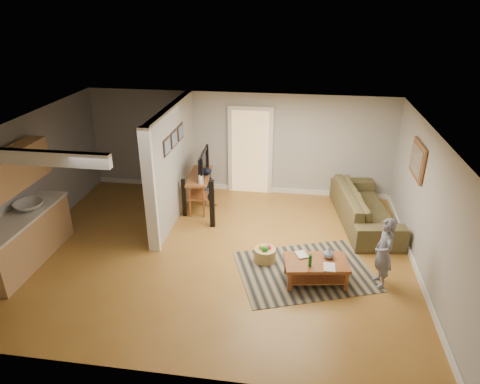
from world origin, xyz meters
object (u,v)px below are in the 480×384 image
sofa (363,222)px  coffee_table (317,265)px  tv_console (200,178)px  child (378,284)px  toddler (208,205)px  speaker_left (212,204)px  toy_basket (265,254)px  speaker_right (184,198)px

sofa → coffee_table: bearing=146.8°
sofa → tv_console: 3.80m
sofa → tv_console: bearing=77.6°
child → toddler: 4.45m
tv_console → speaker_left: tv_console is taller
tv_console → toddler: tv_console is taller
child → toddler: child is taller
toy_basket → speaker_left: bearing=136.8°
child → toy_basket: bearing=-112.2°
sofa → speaker_left: speaker_left is taller
sofa → toy_basket: 2.72m
toddler → coffee_table: bearing=153.1°
speaker_left → speaker_right: (-0.73, 0.39, -0.09)m
sofa → toddler: toddler is taller
sofa → speaker_right: 4.02m
toy_basket → toddler: (-1.57, 2.18, -0.15)m
speaker_left → toy_basket: (1.24, -1.17, -0.39)m
speaker_right → coffee_table: bearing=-45.4°
speaker_left → speaker_right: 0.83m
sofa → child: (0.01, -2.25, 0.00)m
speaker_right → toddler: size_ratio=0.95×
speaker_right → toy_basket: 2.53m
sofa → tv_console: size_ratio=2.00×
child → sofa: bearing=170.0°
speaker_left → toddler: size_ratio=1.13×
coffee_table → speaker_right: 3.57m
toy_basket → child: (2.03, -0.43, -0.15)m
speaker_right → toddler: bearing=47.1°
coffee_table → speaker_right: bearing=144.7°
speaker_left → child: size_ratio=0.84×
speaker_left → speaker_right: bearing=148.2°
child → toddler: (-3.60, 2.61, 0.00)m
speaker_right → child: speaker_right is taller
coffee_table → child: 1.14m
coffee_table → tv_console: 3.72m
speaker_left → child: speaker_left is taller
toy_basket → toddler: toddler is taller
speaker_right → tv_console: bearing=53.2°
tv_console → child: bearing=-38.4°
sofa → speaker_left: (-3.26, -0.65, 0.54)m
speaker_right → toddler: speaker_right is taller
tv_console → toddler: bearing=30.6°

